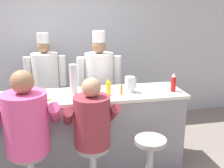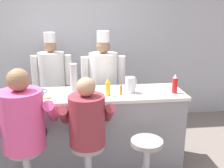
# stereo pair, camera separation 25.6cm
# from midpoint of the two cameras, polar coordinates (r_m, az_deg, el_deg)

# --- Properties ---
(wall_back) EXTENTS (10.00, 0.06, 2.70)m
(wall_back) POSITION_cam_midpoint_polar(r_m,az_deg,el_deg) (4.82, -12.19, 7.39)
(wall_back) COLOR #B2B7BC
(wall_back) RESTS_ON ground_plane
(diner_counter) EXTENTS (2.95, 0.66, 1.02)m
(diner_counter) POSITION_cam_midpoint_polar(r_m,az_deg,el_deg) (3.47, -11.45, -10.45)
(diner_counter) COLOR gray
(diner_counter) RESTS_ON ground_plane
(ketchup_bottle_red) EXTENTS (0.07, 0.07, 0.24)m
(ketchup_bottle_red) POSITION_cam_midpoint_polar(r_m,az_deg,el_deg) (3.39, 11.14, 0.24)
(ketchup_bottle_red) COLOR red
(ketchup_bottle_red) RESTS_ON diner_counter
(mustard_bottle_yellow) EXTENTS (0.06, 0.06, 0.22)m
(mustard_bottle_yellow) POSITION_cam_midpoint_polar(r_m,az_deg,el_deg) (3.17, -3.09, -0.80)
(mustard_bottle_yellow) COLOR yellow
(mustard_bottle_yellow) RESTS_ON diner_counter
(hot_sauce_bottle_orange) EXTENTS (0.03, 0.03, 0.12)m
(hot_sauce_bottle_orange) POSITION_cam_midpoint_polar(r_m,az_deg,el_deg) (3.21, -0.21, -1.35)
(hot_sauce_bottle_orange) COLOR orange
(hot_sauce_bottle_orange) RESTS_ON diner_counter
(water_pitcher_clear) EXTENTS (0.15, 0.13, 0.20)m
(water_pitcher_clear) POSITION_cam_midpoint_polar(r_m,az_deg,el_deg) (3.30, 1.70, -0.12)
(water_pitcher_clear) COLOR silver
(water_pitcher_clear) RESTS_ON diner_counter
(breakfast_plate) EXTENTS (0.22, 0.22, 0.04)m
(breakfast_plate) POSITION_cam_midpoint_polar(r_m,az_deg,el_deg) (3.11, -16.14, -3.49)
(breakfast_plate) COLOR white
(breakfast_plate) RESTS_ON diner_counter
(coffee_mug_blue) EXTENTS (0.13, 0.08, 0.09)m
(coffee_mug_blue) POSITION_cam_midpoint_polar(r_m,az_deg,el_deg) (3.29, -17.65, -1.99)
(coffee_mug_blue) COLOR #4C7AB2
(coffee_mug_blue) RESTS_ON diner_counter
(cup_stack_steel) EXTENTS (0.10, 0.10, 0.37)m
(cup_stack_steel) POSITION_cam_midpoint_polar(r_m,az_deg,el_deg) (3.27, -10.66, 1.02)
(cup_stack_steel) COLOR #B7BABF
(cup_stack_steel) RESTS_ON diner_counter
(diner_seated_pink) EXTENTS (0.66, 0.65, 1.50)m
(diner_seated_pink) POSITION_cam_midpoint_polar(r_m,az_deg,el_deg) (2.79, -20.56, -8.57)
(diner_seated_pink) COLOR #B2B5BA
(diner_seated_pink) RESTS_ON ground_plane
(diner_seated_maroon) EXTENTS (0.57, 0.57, 1.40)m
(diner_seated_maroon) POSITION_cam_midpoint_polar(r_m,az_deg,el_deg) (2.77, -7.11, -8.92)
(diner_seated_maroon) COLOR #B2B5BA
(diner_seated_maroon) RESTS_ON ground_plane
(empty_stool_round) EXTENTS (0.35, 0.35, 0.67)m
(empty_stool_round) POSITION_cam_midpoint_polar(r_m,az_deg,el_deg) (3.06, 5.78, -15.51)
(empty_stool_round) COLOR #B2B5BA
(empty_stool_round) RESTS_ON ground_plane
(cook_in_whites_near) EXTENTS (0.66, 0.42, 1.69)m
(cook_in_whites_near) POSITION_cam_midpoint_polar(r_m,az_deg,el_deg) (4.44, -15.82, 0.86)
(cook_in_whites_near) COLOR #232328
(cook_in_whites_near) RESTS_ON ground_plane
(cook_in_whites_far) EXTENTS (0.68, 0.43, 1.74)m
(cook_in_whites_far) POSITION_cam_midpoint_polar(r_m,az_deg,el_deg) (4.04, -4.57, 0.34)
(cook_in_whites_far) COLOR #232328
(cook_in_whites_far) RESTS_ON ground_plane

